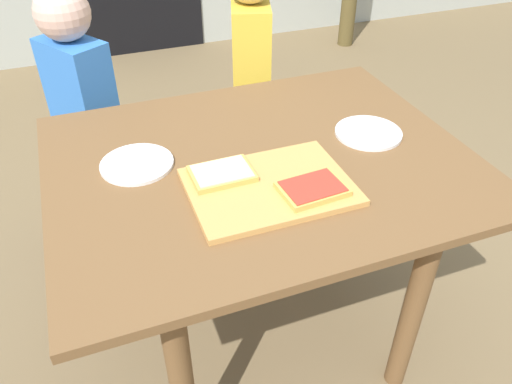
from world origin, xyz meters
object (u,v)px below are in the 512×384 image
Objects in this scene: plate_white_left at (137,164)px; plate_white_right at (368,133)px; dining_table at (261,193)px; cutting_board at (269,187)px; pizza_slice_far_left at (222,173)px; child_left at (84,109)px; pizza_slice_near_right at (312,189)px; child_right at (251,80)px.

plate_white_right is at bearing -6.35° from plate_white_left.
plate_white_right is (0.34, 0.01, 0.12)m from dining_table.
pizza_slice_far_left is at bearing 143.34° from cutting_board.
plate_white_left is at bearing 142.17° from pizza_slice_far_left.
pizza_slice_near_right is at bearing -61.71° from child_left.
child_left is (-0.76, 0.68, -0.12)m from plate_white_right.
child_left is at bearing 111.31° from pizza_slice_far_left.
cutting_board is (-0.03, -0.14, 0.12)m from dining_table.
dining_table is 6.92× the size of pizza_slice_near_right.
cutting_board is 0.85m from child_right.
pizza_slice_near_right is at bearing -36.61° from pizza_slice_far_left.
pizza_slice_far_left is 0.14× the size of child_right.
child_right is at bearing 64.80° from pizza_slice_far_left.
child_left is 0.96× the size of child_right.
plate_white_left reaches higher than dining_table.
child_left is at bearing 138.38° from plate_white_right.
plate_white_right and plate_white_left have the same top height.
plate_white_left is at bearing -132.45° from child_right.
cutting_board is at bearing -158.09° from plate_white_right.
dining_table is 0.20m from pizza_slice_far_left.
plate_white_right is 1.00× the size of plate_white_left.
child_left reaches higher than cutting_board.
cutting_board is 0.38× the size of child_left.
plate_white_left is (-0.66, 0.07, 0.00)m from plate_white_right.
cutting_board is at bearing -36.66° from pizza_slice_far_left.
child_right is at bearing -1.64° from child_left.
pizza_slice_far_left is 0.24m from plate_white_left.
plate_white_left is at bearing 142.77° from pizza_slice_near_right.
pizza_slice_near_right is 0.89m from child_right.
dining_table is 0.19m from cutting_board.
plate_white_right is at bearing 36.88° from pizza_slice_near_right.
child_left is at bearing 121.55° from dining_table.
pizza_slice_far_left is 0.81× the size of plate_white_right.
child_left reaches higher than pizza_slice_near_right.
dining_table is at bearing 77.27° from cutting_board.
plate_white_right is 0.66m from plate_white_left.
dining_table is 0.35m from plate_white_left.
child_right reaches higher than dining_table.
dining_table is 7.20× the size of pizza_slice_far_left.
plate_white_left is 0.18× the size of child_right.
child_right reaches higher than pizza_slice_near_right.
pizza_slice_near_right reaches higher than plate_white_left.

